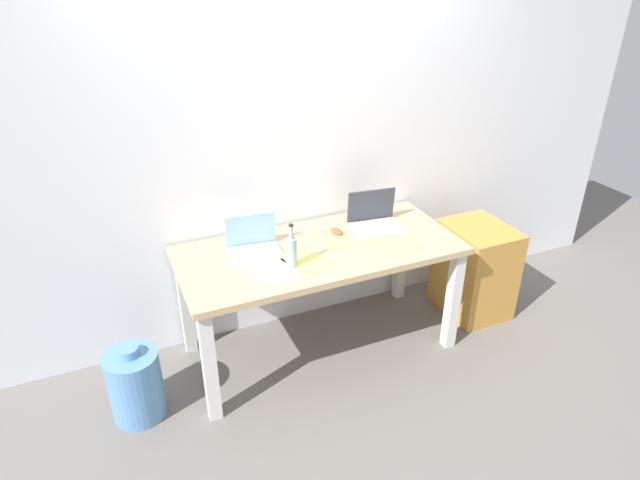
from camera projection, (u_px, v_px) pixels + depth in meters
name	position (u px, v px, depth m)	size (l,w,h in m)	color
ground_plane	(320.00, 346.00, 3.54)	(8.00, 8.00, 0.00)	slate
back_wall	(291.00, 134.00, 3.28)	(5.20, 0.08, 2.60)	white
desk	(320.00, 262.00, 3.24)	(1.66, 0.75, 0.73)	tan
laptop_left	(254.00, 245.00, 3.13)	(0.31, 0.24, 0.21)	silver
laptop_right	(374.00, 219.00, 3.42)	(0.33, 0.25, 0.23)	silver
beer_bottle	(292.00, 251.00, 2.96)	(0.06, 0.06, 0.26)	#99B7C1
computer_mouse	(336.00, 231.00, 3.34)	(0.06, 0.10, 0.03)	#D84C38
paper_yellow_folder	(305.00, 260.00, 3.06)	(0.21, 0.30, 0.00)	#F4E06B
paper_sheet_front_left	(270.00, 268.00, 2.98)	(0.21, 0.30, 0.00)	white
paper_sheet_near_back	(334.00, 238.00, 3.30)	(0.21, 0.30, 0.00)	#F4E06B
paper_sheet_front_right	(393.00, 244.00, 3.23)	(0.21, 0.30, 0.00)	#F4E06B
water_cooler_jug	(136.00, 384.00, 2.93)	(0.29, 0.29, 0.45)	#598CC6
filing_cabinet	(475.00, 269.00, 3.77)	(0.40, 0.48, 0.65)	#C68938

